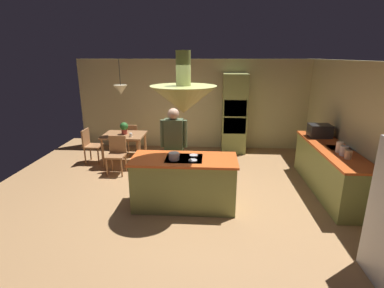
% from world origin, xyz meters
% --- Properties ---
extents(ground, '(8.16, 8.16, 0.00)m').
position_xyz_m(ground, '(0.00, 0.00, 0.00)').
color(ground, '#AD7F51').
extents(wall_back, '(6.80, 0.10, 2.55)m').
position_xyz_m(wall_back, '(0.00, 3.45, 1.27)').
color(wall_back, beige).
rests_on(wall_back, ground).
extents(wall_right, '(0.10, 7.20, 2.55)m').
position_xyz_m(wall_right, '(3.25, 0.40, 1.27)').
color(wall_right, beige).
rests_on(wall_right, ground).
extents(kitchen_island, '(1.86, 0.83, 0.94)m').
position_xyz_m(kitchen_island, '(0.00, -0.20, 0.46)').
color(kitchen_island, '#8C934C').
rests_on(kitchen_island, ground).
extents(counter_run_right, '(0.73, 2.62, 0.92)m').
position_xyz_m(counter_run_right, '(2.84, 0.60, 0.47)').
color(counter_run_right, '#8C934C').
rests_on(counter_run_right, ground).
extents(oven_tower, '(0.66, 0.62, 2.18)m').
position_xyz_m(oven_tower, '(1.10, 3.04, 1.09)').
color(oven_tower, '#8C934C').
rests_on(oven_tower, ground).
extents(dining_table, '(1.02, 0.82, 0.76)m').
position_xyz_m(dining_table, '(-1.70, 1.90, 0.65)').
color(dining_table, '#A36D43').
rests_on(dining_table, ground).
extents(person_at_island, '(0.53, 0.22, 1.68)m').
position_xyz_m(person_at_island, '(-0.26, 0.48, 0.96)').
color(person_at_island, tan).
rests_on(person_at_island, ground).
extents(range_hood, '(1.10, 1.10, 1.00)m').
position_xyz_m(range_hood, '(0.00, -0.20, 1.97)').
color(range_hood, '#8C934C').
extents(pendant_light_over_table, '(0.32, 0.32, 0.82)m').
position_xyz_m(pendant_light_over_table, '(-1.70, 1.90, 1.86)').
color(pendant_light_over_table, beige).
extents(chair_facing_island, '(0.40, 0.40, 0.87)m').
position_xyz_m(chair_facing_island, '(-1.70, 1.27, 0.50)').
color(chair_facing_island, '#A36D43').
rests_on(chair_facing_island, ground).
extents(chair_by_back_wall, '(0.40, 0.40, 0.87)m').
position_xyz_m(chair_by_back_wall, '(-1.70, 2.53, 0.50)').
color(chair_by_back_wall, '#A36D43').
rests_on(chair_by_back_wall, ground).
extents(chair_at_corner, '(0.40, 0.40, 0.87)m').
position_xyz_m(chair_at_corner, '(-2.59, 1.90, 0.50)').
color(chair_at_corner, '#A36D43').
rests_on(chair_at_corner, ground).
extents(potted_plant_on_table, '(0.20, 0.20, 0.30)m').
position_xyz_m(potted_plant_on_table, '(-1.69, 1.92, 0.93)').
color(potted_plant_on_table, '#99382D').
rests_on(potted_plant_on_table, dining_table).
extents(cup_on_table, '(0.07, 0.07, 0.09)m').
position_xyz_m(cup_on_table, '(-1.46, 1.69, 0.81)').
color(cup_on_table, white).
rests_on(cup_on_table, dining_table).
extents(canister_flour, '(0.12, 0.12, 0.15)m').
position_xyz_m(canister_flour, '(2.84, -0.05, 1.00)').
color(canister_flour, '#E0B78C').
rests_on(canister_flour, counter_run_right).
extents(canister_sugar, '(0.14, 0.14, 0.18)m').
position_xyz_m(canister_sugar, '(2.84, 0.13, 1.01)').
color(canister_sugar, silver).
rests_on(canister_sugar, counter_run_right).
extents(canister_tea, '(0.13, 0.13, 0.20)m').
position_xyz_m(canister_tea, '(2.84, 0.31, 1.02)').
color(canister_tea, silver).
rests_on(canister_tea, counter_run_right).
extents(microwave_on_counter, '(0.46, 0.36, 0.28)m').
position_xyz_m(microwave_on_counter, '(2.84, 1.37, 1.06)').
color(microwave_on_counter, '#232326').
rests_on(microwave_on_counter, counter_run_right).
extents(cooking_pot_on_cooktop, '(0.18, 0.18, 0.12)m').
position_xyz_m(cooking_pot_on_cooktop, '(-0.16, -0.33, 1.00)').
color(cooking_pot_on_cooktop, '#B2B2B7').
rests_on(cooking_pot_on_cooktop, kitchen_island).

